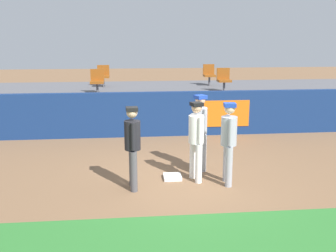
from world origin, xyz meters
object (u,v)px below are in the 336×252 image
Objects in this scene: player_fielder_home at (196,136)px; player_coach_visitor at (229,138)px; seat_front_left at (97,80)px; seat_front_right at (224,78)px; seat_back_right at (209,74)px; first_base at (172,177)px; seat_back_left at (103,75)px; player_umpire at (133,142)px; player_runner_visitor at (200,127)px.

player_coach_visitor is at bearing 51.36° from player_fielder_home.
seat_front_left and seat_front_right have the same top height.
seat_front_left reaches higher than player_fielder_home.
seat_back_right is at bearing 22.66° from seat_front_left.
first_base is 0.48× the size of seat_front_left.
first_base is 7.58m from seat_back_left.
seat_back_left is at bearing 157.63° from seat_front_right.
seat_front_left is 1.00× the size of seat_front_right.
seat_front_right is (3.34, 5.85, 0.65)m from player_umpire.
first_base is 1.60m from player_coach_visitor.
player_coach_visitor is (1.16, -0.43, 1.00)m from first_base.
seat_front_left is (-2.03, 5.35, 1.63)m from first_base.
player_umpire is 7.74m from seat_back_left.
seat_back_left reaches higher than player_coach_visitor.
seat_front_left is (-2.75, 4.77, 0.62)m from player_runner_visitor.
seat_back_right is at bearing 176.74° from player_coach_visitor.
seat_back_left is at bearing 105.09° from first_base.
seat_front_left is (-1.14, 5.85, 0.65)m from player_umpire.
player_fielder_home is 5.85m from seat_front_right.
player_umpire is at bearing -112.55° from seat_back_right.
player_fielder_home is 0.99× the size of player_coach_visitor.
player_fielder_home is 1.01× the size of player_umpire.
player_coach_visitor reaches higher than player_fielder_home.
seat_back_left reaches higher than player_fielder_home.
player_runner_visitor is 6.78m from seat_back_right.
player_runner_visitor reaches higher than player_fielder_home.
seat_front_left is at bearing 180.00° from seat_front_right.
seat_front_right reaches higher than player_coach_visitor.
seat_back_right is at bearing 72.29° from first_base.
player_runner_visitor is (0.72, 0.58, 1.02)m from first_base.
seat_back_left is (-1.93, 7.15, 1.63)m from first_base.
player_fielder_home is 7.71m from seat_back_left.
player_coach_visitor is at bearing -61.07° from seat_front_left.
seat_back_left is at bearing 86.80° from seat_front_left.
player_runner_visitor reaches higher than player_umpire.
player_fielder_home is 1.45m from player_umpire.
seat_front_right is (1.28, 5.78, 0.63)m from player_coach_visitor.
seat_back_left is (-2.65, 6.57, 0.62)m from player_runner_visitor.
seat_front_left is 4.67m from seat_back_right.
seat_front_left reaches higher than player_umpire.
player_fielder_home is 7.52m from seat_back_right.
seat_front_right reaches higher than player_umpire.
player_runner_visitor is at bearing -68.06° from seat_back_left.
player_runner_visitor is 2.17× the size of seat_front_left.
seat_back_left is at bearing -152.66° from player_coach_visitor.
seat_front_right is at bearing -0.00° from seat_front_left.
first_base is 5.95m from seat_front_left.
first_base is at bearing -114.57° from seat_front_right.
seat_back_right is (1.12, 7.58, 0.63)m from player_coach_visitor.
player_coach_visitor is 5.95m from seat_front_right.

